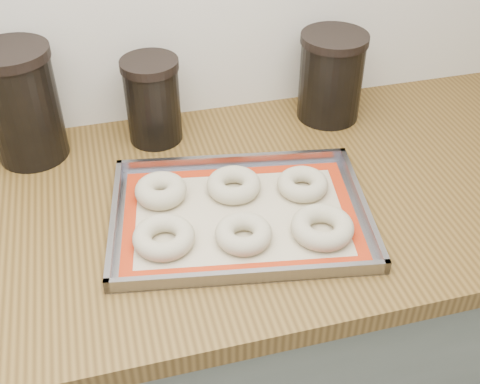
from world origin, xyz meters
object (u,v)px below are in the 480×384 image
object	(u,v)px
bagel_back_mid	(234,185)
canister_mid	(153,100)
bagel_back_left	(161,191)
bagel_front_right	(322,227)
bagel_back_right	(303,184)
bagel_front_mid	(244,234)
canister_right	(331,76)
bagel_front_left	(164,237)
baking_tray	(240,215)
canister_left	(23,104)

from	to	relation	value
bagel_back_mid	canister_mid	xyz separation A→B (m)	(-0.11, 0.23, 0.07)
canister_mid	bagel_back_mid	bearing A→B (deg)	-63.91
bagel_back_left	canister_mid	xyz separation A→B (m)	(0.02, 0.22, 0.07)
bagel_front_right	bagel_back_right	world-z (taller)	bagel_front_right
bagel_front_mid	bagel_back_left	size ratio (longest dim) A/B	1.02
canister_right	bagel_front_left	bearing A→B (deg)	-141.98
bagel_back_right	bagel_back_mid	bearing A→B (deg)	166.79
bagel_front_mid	canister_right	world-z (taller)	canister_right
bagel_front_mid	bagel_back_mid	size ratio (longest dim) A/B	0.96
baking_tray	bagel_front_right	xyz separation A→B (m)	(0.13, -0.08, 0.01)
baking_tray	canister_left	bearing A→B (deg)	139.79
bagel_front_mid	bagel_back_mid	xyz separation A→B (m)	(0.02, 0.14, 0.00)
canister_right	canister_mid	bearing A→B (deg)	178.98
baking_tray	bagel_back_left	world-z (taller)	bagel_back_left
baking_tray	bagel_back_mid	distance (m)	0.07
bagel_front_left	bagel_front_right	size ratio (longest dim) A/B	0.97
bagel_back_left	bagel_back_right	xyz separation A→B (m)	(0.26, -0.05, -0.00)
bagel_front_right	canister_right	xyz separation A→B (m)	(0.16, 0.38, 0.08)
bagel_front_right	bagel_back_right	xyz separation A→B (m)	(0.01, 0.13, -0.00)
bagel_front_right	bagel_back_mid	bearing A→B (deg)	127.38
bagel_back_right	canister_right	world-z (taller)	canister_right
bagel_back_left	canister_left	world-z (taller)	canister_left
bagel_front_left	canister_right	distance (m)	0.55
baking_tray	bagel_front_mid	bearing A→B (deg)	-99.40
baking_tray	bagel_back_right	world-z (taller)	bagel_back_right
canister_right	bagel_back_mid	bearing A→B (deg)	-140.97
canister_mid	bagel_front_mid	bearing A→B (deg)	-75.34
canister_left	canister_mid	bearing A→B (deg)	-0.58
bagel_front_left	bagel_front_mid	distance (m)	0.14
bagel_back_left	bagel_back_mid	size ratio (longest dim) A/B	0.95
bagel_back_mid	canister_left	world-z (taller)	canister_left
bagel_back_right	canister_mid	distance (m)	0.36
bagel_front_mid	canister_mid	distance (m)	0.39
bagel_back_mid	bagel_back_right	bearing A→B (deg)	-13.21
bagel_front_left	bagel_back_left	xyz separation A→B (m)	(0.01, 0.13, 0.00)
baking_tray	bagel_front_mid	xyz separation A→B (m)	(-0.01, -0.07, 0.01)
canister_mid	canister_right	world-z (taller)	canister_right
bagel_back_mid	bagel_back_right	distance (m)	0.13
canister_mid	canister_right	distance (m)	0.39
bagel_front_left	bagel_front_mid	xyz separation A→B (m)	(0.13, -0.03, 0.00)
bagel_back_left	bagel_back_right	bearing A→B (deg)	-9.84
bagel_front_right	canister_right	size ratio (longest dim) A/B	0.56
canister_left	canister_right	bearing A→B (deg)	-0.85
baking_tray	canister_left	size ratio (longest dim) A/B	2.15
bagel_front_mid	canister_right	bearing A→B (deg)	50.78
baking_tray	canister_left	distance (m)	0.49
bagel_front_left	bagel_back_mid	xyz separation A→B (m)	(0.15, 0.11, 0.00)
bagel_back_left	canister_right	distance (m)	0.47
bagel_front_left	bagel_back_mid	distance (m)	0.19
bagel_back_left	canister_mid	bearing A→B (deg)	84.02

